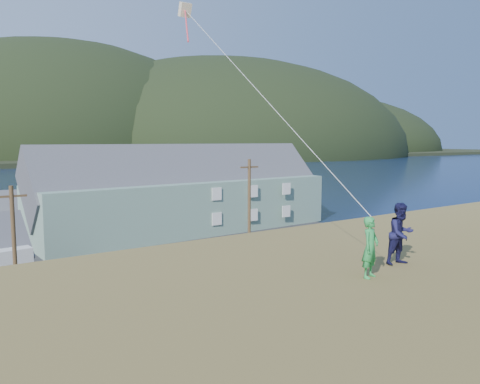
{
  "coord_description": "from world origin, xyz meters",
  "views": [
    {
      "loc": [
        -6.68,
        -27.29,
        10.82
      ],
      "look_at": [
        3.56,
        -12.17,
        8.8
      ],
      "focal_mm": 35.0,
      "sensor_mm": 36.0,
      "label": 1
    }
  ],
  "objects": [
    {
      "name": "utility_poles",
      "position": [
        -1.58,
        1.5,
        4.63
      ],
      "size": [
        29.41,
        0.24,
        9.49
      ],
      "color": "#47331E",
      "rests_on": "waterfront_lot"
    },
    {
      "name": "kite_flyer_navy",
      "position": [
        4.74,
        -18.81,
        8.11
      ],
      "size": [
        0.96,
        0.79,
        1.82
      ],
      "primitive_type": "imported",
      "rotation": [
        0.0,
        0.0,
        -0.12
      ],
      "color": "#16163D",
      "rests_on": "hillside"
    },
    {
      "name": "waterfront_lot",
      "position": [
        0.0,
        17.0,
        0.06
      ],
      "size": [
        72.0,
        36.0,
        0.12
      ],
      "primitive_type": "cube",
      "color": "#28282B",
      "rests_on": "ground"
    },
    {
      "name": "lodge",
      "position": [
        18.99,
        21.79,
        4.81
      ],
      "size": [
        36.06,
        11.72,
        12.52
      ],
      "rotation": [
        0.0,
        0.0,
        0.05
      ],
      "color": "slate",
      "rests_on": "waterfront_lot"
    },
    {
      "name": "grass_strip",
      "position": [
        0.0,
        -2.0,
        0.05
      ],
      "size": [
        110.0,
        8.0,
        0.1
      ],
      "primitive_type": "cube",
      "color": "#4C3D19",
      "rests_on": "ground"
    },
    {
      "name": "kite_rig",
      "position": [
        2.29,
        -10.35,
        15.74
      ],
      "size": [
        0.92,
        4.84,
        11.72
      ],
      "color": "beige",
      "rests_on": "ground"
    },
    {
      "name": "far_hills",
      "position": [
        35.59,
        279.38,
        2.0
      ],
      "size": [
        760.0,
        265.0,
        143.0
      ],
      "color": "black",
      "rests_on": "ground"
    },
    {
      "name": "kite_flyer_green",
      "position": [
        2.94,
        -19.21,
        8.01
      ],
      "size": [
        0.68,
        0.54,
        1.63
      ],
      "primitive_type": "imported",
      "rotation": [
        0.0,
        0.0,
        0.29
      ],
      "color": "green",
      "rests_on": "hillside"
    },
    {
      "name": "ground",
      "position": [
        0.0,
        0.0,
        0.0
      ],
      "size": [
        900.0,
        900.0,
        0.0
      ],
      "primitive_type": "plane",
      "color": "#0A1638",
      "rests_on": "ground"
    }
  ]
}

